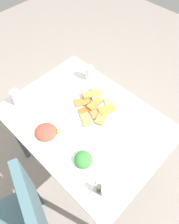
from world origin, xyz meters
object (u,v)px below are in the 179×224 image
(salad_plate_greens, at_px, (83,160))
(spoon, at_px, (136,123))
(salad_plate_rice, at_px, (47,132))
(fork, at_px, (140,120))
(dining_table, at_px, (86,127))
(drinking_glass, at_px, (89,73))
(dining_chair, at_px, (22,221))
(paper_napkin, at_px, (138,122))
(soda_can, at_px, (16,98))
(pide_platter, at_px, (95,106))
(condiment_caddy, at_px, (101,191))

(salad_plate_greens, relative_size, spoon, 1.09)
(salad_plate_rice, bearing_deg, fork, -125.99)
(salad_plate_rice, bearing_deg, dining_table, -112.12)
(salad_plate_greens, xyz_separation_m, drinking_glass, (0.45, -0.51, 0.04))
(dining_table, distance_m, dining_chair, 0.71)
(dining_chair, height_order, spoon, dining_chair)
(salad_plate_rice, bearing_deg, paper_napkin, -126.99)
(fork, distance_m, spoon, 0.04)
(soda_can, distance_m, drinking_glass, 0.56)
(salad_plate_greens, xyz_separation_m, salad_plate_rice, (0.30, 0.03, -0.00))
(dining_chair, xyz_separation_m, pide_platter, (0.15, -0.80, 0.27))
(fork, bearing_deg, paper_napkin, 85.25)
(pide_platter, distance_m, salad_plate_rice, 0.38)
(fork, bearing_deg, salad_plate_greens, 77.71)
(dining_table, height_order, soda_can, soda_can)
(dining_table, xyz_separation_m, pide_platter, (0.03, -0.12, 0.11))
(salad_plate_rice, height_order, paper_napkin, salad_plate_rice)
(dining_chair, height_order, fork, dining_chair)
(spoon, bearing_deg, drinking_glass, -16.11)
(salad_plate_greens, xyz_separation_m, soda_can, (0.64, 0.01, 0.04))
(drinking_glass, distance_m, fork, 0.52)
(fork, xyz_separation_m, condiment_caddy, (-0.13, 0.53, 0.02))
(pide_platter, xyz_separation_m, fork, (-0.29, -0.13, -0.01))
(dining_table, relative_size, pide_platter, 3.07)
(dining_table, bearing_deg, pide_platter, -76.82)
(dining_chair, relative_size, soda_can, 7.34)
(dining_table, relative_size, paper_napkin, 8.17)
(salad_plate_greens, height_order, salad_plate_rice, salad_plate_greens)
(spoon, xyz_separation_m, condiment_caddy, (-0.13, 0.49, 0.02))
(soda_can, bearing_deg, salad_plate_greens, -178.82)
(salad_plate_rice, distance_m, paper_napkin, 0.60)
(dining_chair, distance_m, salad_plate_rice, 0.56)
(salad_plate_rice, xyz_separation_m, paper_napkin, (-0.36, -0.48, -0.02))
(spoon, bearing_deg, fork, -97.13)
(fork, distance_m, condiment_caddy, 0.55)
(salad_plate_greens, bearing_deg, dining_chair, 80.41)
(soda_can, distance_m, spoon, 0.84)
(pide_platter, bearing_deg, soda_can, 40.56)
(dining_table, distance_m, paper_napkin, 0.36)
(dining_table, relative_size, salad_plate_greens, 5.63)
(salad_plate_rice, xyz_separation_m, spoon, (-0.36, -0.46, -0.01))
(condiment_caddy, bearing_deg, dining_chair, 55.75)
(salad_plate_greens, height_order, fork, salad_plate_greens)
(pide_platter, height_order, drinking_glass, drinking_glass)
(salad_plate_rice, distance_m, soda_can, 0.34)
(fork, bearing_deg, spoon, 85.25)
(pide_platter, xyz_separation_m, paper_napkin, (-0.29, -0.11, -0.01))
(dining_table, bearing_deg, paper_napkin, -138.39)
(dining_chair, bearing_deg, drinking_glass, -69.00)
(spoon, bearing_deg, salad_plate_greens, 74.71)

